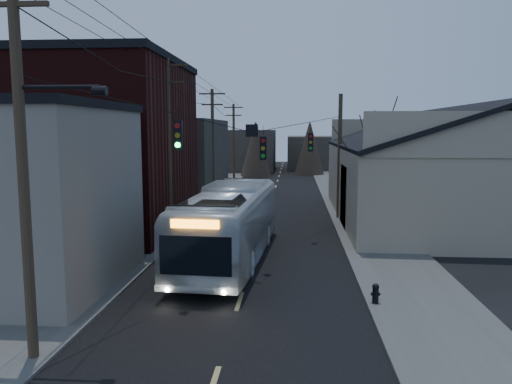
# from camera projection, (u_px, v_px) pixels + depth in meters

# --- Properties ---
(road_surface) EXTENTS (9.00, 110.00, 0.02)m
(road_surface) POSITION_uv_depth(u_px,v_px,m) (269.00, 207.00, 39.69)
(road_surface) COLOR black
(road_surface) RESTS_ON ground
(sidewalk_left) EXTENTS (4.00, 110.00, 0.12)m
(sidewalk_left) POSITION_uv_depth(u_px,v_px,m) (189.00, 205.00, 40.17)
(sidewalk_left) COLOR #474744
(sidewalk_left) RESTS_ON ground
(sidewalk_right) EXTENTS (4.00, 110.00, 0.12)m
(sidewalk_right) POSITION_uv_depth(u_px,v_px,m) (352.00, 207.00, 39.20)
(sidewalk_right) COLOR #474744
(sidewalk_right) RESTS_ON ground
(building_clapboard) EXTENTS (8.00, 8.00, 7.00)m
(building_clapboard) POSITION_uv_depth(u_px,v_px,m) (9.00, 199.00, 19.15)
(building_clapboard) COLOR gray
(building_clapboard) RESTS_ON ground
(building_brick) EXTENTS (10.00, 12.00, 10.00)m
(building_brick) POSITION_uv_depth(u_px,v_px,m) (95.00, 148.00, 29.92)
(building_brick) COLOR black
(building_brick) RESTS_ON ground
(building_left_far) EXTENTS (9.00, 14.00, 7.00)m
(building_left_far) POSITION_uv_depth(u_px,v_px,m) (170.00, 158.00, 45.90)
(building_left_far) COLOR #36302B
(building_left_far) RESTS_ON ground
(warehouse) EXTENTS (16.16, 20.60, 7.73)m
(warehouse) POSITION_uv_depth(u_px,v_px,m) (459.00, 181.00, 33.43)
(warehouse) COLOR gray
(warehouse) RESTS_ON ground
(building_far_left) EXTENTS (10.00, 12.00, 6.00)m
(building_far_left) POSITION_uv_depth(u_px,v_px,m) (241.00, 150.00, 74.39)
(building_far_left) COLOR #36302B
(building_far_left) RESTS_ON ground
(building_far_right) EXTENTS (12.00, 14.00, 5.00)m
(building_far_right) POSITION_uv_depth(u_px,v_px,m) (326.00, 152.00, 78.42)
(building_far_right) COLOR #36302B
(building_far_right) RESTS_ON ground
(bare_tree) EXTENTS (0.40, 0.40, 7.20)m
(bare_tree) POSITION_uv_depth(u_px,v_px,m) (373.00, 173.00, 28.86)
(bare_tree) COLOR black
(bare_tree) RESTS_ON ground
(utility_lines) EXTENTS (11.24, 45.28, 10.50)m
(utility_lines) POSITION_uv_depth(u_px,v_px,m) (219.00, 147.00, 33.51)
(utility_lines) COLOR #382B1E
(utility_lines) RESTS_ON ground
(bus) EXTENTS (3.78, 12.80, 3.52)m
(bus) POSITION_uv_depth(u_px,v_px,m) (230.00, 224.00, 23.32)
(bus) COLOR silver
(bus) RESTS_ON ground
(parked_car) EXTENTS (2.03, 4.76, 1.53)m
(parked_car) POSITION_uv_depth(u_px,v_px,m) (234.00, 189.00, 45.30)
(parked_car) COLOR #94969B
(parked_car) RESTS_ON ground
(fire_hydrant) EXTENTS (0.32, 0.24, 0.70)m
(fire_hydrant) POSITION_uv_depth(u_px,v_px,m) (376.00, 293.00, 17.39)
(fire_hydrant) COLOR black
(fire_hydrant) RESTS_ON sidewalk_right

